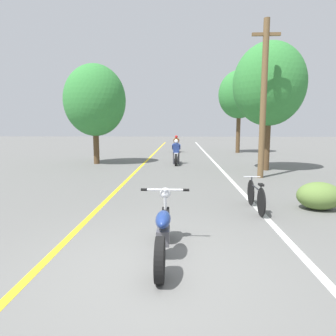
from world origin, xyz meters
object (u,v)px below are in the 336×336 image
Objects in this scene: utility_pole at (264,98)px; bicycle_parked at (256,196)px; roadside_tree_left at (95,101)px; motorcycle_rider_lead at (176,155)px; motorcycle_rider_far at (176,146)px; motorcycle_foreground at (163,231)px; roadside_tree_right_near at (269,85)px; roadside_tree_right_far at (239,95)px.

bicycle_parked is at bearing -105.86° from utility_pole.
bicycle_parked is (-1.39, -4.91, -2.84)m from utility_pole.
roadside_tree_left is at bearing 151.56° from utility_pole.
motorcycle_rider_lead is at bearing 0.46° from roadside_tree_left.
motorcycle_rider_lead is 1.02× the size of motorcycle_rider_far.
utility_pole is 9.17m from roadside_tree_left.
motorcycle_foreground is 0.98× the size of motorcycle_rider_lead.
roadside_tree_right_near is at bearing 69.62° from utility_pole.
bicycle_parked is at bearing -54.29° from roadside_tree_left.
roadside_tree_right_near is 8.31m from bicycle_parked.
bicycle_parked is at bearing 52.51° from motorcycle_foreground.
motorcycle_rider_lead reaches higher than bicycle_parked.
utility_pole is 8.94m from motorcycle_foreground.
motorcycle_foreground is 12.12m from motorcycle_rider_lead.
motorcycle_rider_far reaches higher than motorcycle_foreground.
motorcycle_rider_far is 1.23× the size of bicycle_parked.
roadside_tree_right_far is 1.18× the size of roadside_tree_left.
motorcycle_rider_far is (-0.11, 7.86, 0.00)m from motorcycle_rider_lead.
motorcycle_rider_lead is (0.01, 12.12, 0.10)m from motorcycle_foreground.
roadside_tree_right_far is at bearing 80.96° from bicycle_parked.
roadside_tree_left is (-8.06, 4.36, 0.31)m from utility_pole.
roadside_tree_left is 5.41m from motorcycle_rider_lead.
roadside_tree_left is 2.57× the size of motorcycle_foreground.
motorcycle_rider_far is at bearing 106.61° from utility_pole.
motorcycle_rider_far is (-3.66, 12.26, -2.68)m from utility_pole.
roadside_tree_right_far is 3.75× the size of bicycle_parked.
utility_pole reaches higher than roadside_tree_left.
roadside_tree_right_near reaches higher than motorcycle_rider_lead.
utility_pole is at bearing -73.39° from motorcycle_rider_far.
utility_pole is at bearing 74.14° from bicycle_parked.
motorcycle_rider_far is at bearing 90.83° from motorcycle_rider_lead.
roadside_tree_right_near reaches higher than bicycle_parked.
motorcycle_foreground is 1.23× the size of bicycle_parked.
motorcycle_rider_far is at bearing 60.89° from roadside_tree_left.
roadside_tree_right_far reaches higher than roadside_tree_right_near.
roadside_tree_left is 2.52× the size of motorcycle_rider_lead.
motorcycle_foreground is at bearing -113.77° from roadside_tree_right_near.
roadside_tree_left is (-8.88, 2.15, -0.52)m from roadside_tree_right_near.
roadside_tree_left reaches higher than motorcycle_rider_far.
utility_pole is 2.92× the size of motorcycle_rider_far.
roadside_tree_right_near is 2.81× the size of motorcycle_rider_far.
roadside_tree_left is 2.58× the size of motorcycle_rider_far.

